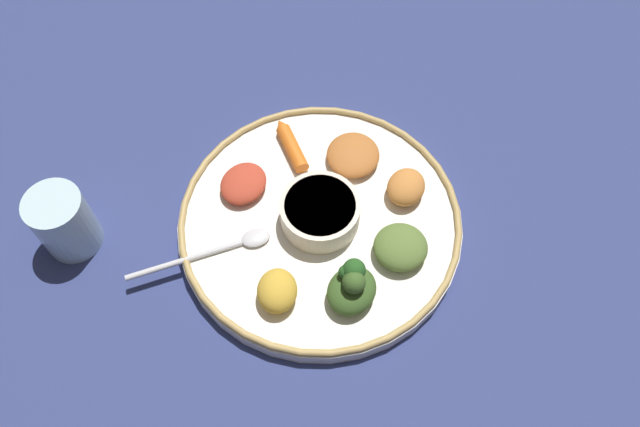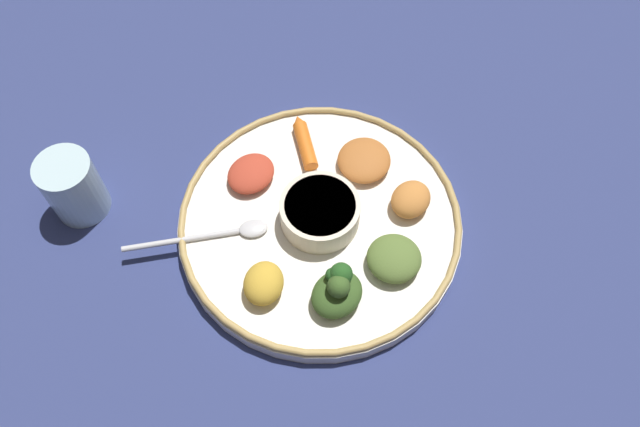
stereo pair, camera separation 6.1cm
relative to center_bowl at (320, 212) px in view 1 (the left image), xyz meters
The scene contains 13 objects.
ground_plane 0.04m from the center_bowl, ahead, with size 2.40×2.40×0.00m, color navy.
platter 0.03m from the center_bowl, ahead, with size 0.34×0.34×0.02m, color white.
platter_rim 0.02m from the center_bowl, ahead, with size 0.34×0.34×0.01m, color tan.
center_bowl is the anchor object (origin of this frame).
spoon 0.12m from the center_bowl, 116.76° to the left, with size 0.09×0.16×0.01m.
greens_pile 0.10m from the center_bowl, 152.80° to the right, with size 0.08×0.07×0.05m.
carrot_near_spoon 0.11m from the center_bowl, 26.95° to the left, with size 0.08×0.06×0.02m.
mound_berbere_red 0.10m from the center_bowl, 71.76° to the left, with size 0.06×0.05×0.02m, color #B73D28.
mound_squash 0.11m from the center_bowl, 63.24° to the right, with size 0.05×0.04×0.03m, color #C67A38.
mound_chickpea 0.10m from the center_bowl, 18.24° to the right, with size 0.07×0.07×0.02m, color #B2662D.
mound_lentil_yellow 0.11m from the center_bowl, 161.76° to the left, with size 0.05×0.04×0.03m, color gold.
mound_collards 0.10m from the center_bowl, 108.24° to the right, with size 0.06×0.06×0.03m, color #567033.
drinking_glass 0.30m from the center_bowl, 100.37° to the left, with size 0.07×0.07×0.09m.
Camera 1 is at (-0.37, -0.05, 0.69)m, focal length 35.96 mm.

